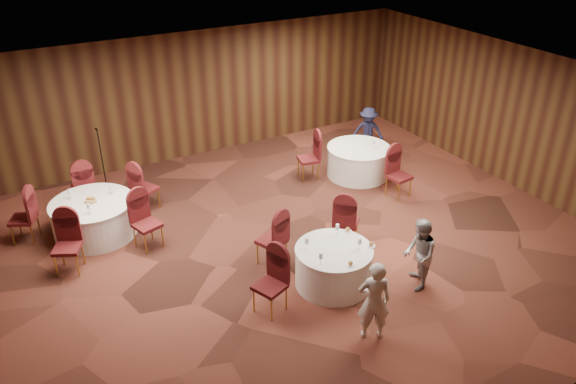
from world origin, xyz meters
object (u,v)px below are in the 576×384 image
table_main (333,266)px  woman_a (374,301)px  table_left (94,218)px  man_c (368,132)px  table_right (358,161)px  woman_b (419,254)px  mic_stand (105,176)px

table_main → woman_a: bearing=-97.7°
table_main → table_left: 4.97m
table_left → man_c: 7.12m
table_right → table_main: bearing=-130.9°
table_main → table_left: (-3.30, 3.71, 0.00)m
table_main → man_c: (3.79, 4.20, 0.27)m
table_left → woman_b: 6.39m
woman_a → woman_b: size_ratio=1.05×
table_right → woman_a: 5.64m
woman_a → woman_b: bearing=-129.5°
woman_b → man_c: woman_b is taller
mic_stand → woman_b: mic_stand is taller
table_left → table_right: (6.18, -0.38, -0.00)m
table_main → mic_stand: 5.92m
table_left → woman_a: bearing=-58.6°
table_left → mic_stand: (0.59, 1.55, 0.10)m
table_right → mic_stand: mic_stand is taller
mic_stand → man_c: 6.60m
table_left → mic_stand: bearing=69.2°
table_main → woman_b: (1.26, -0.75, 0.29)m
woman_a → mic_stand: bearing=-42.8°
table_right → woman_b: size_ratio=1.14×
table_right → table_left: bearing=176.4°
woman_a → table_main: bearing=-71.3°
mic_stand → woman_a: size_ratio=1.17×
woman_b → table_main: bearing=-91.0°
woman_b → man_c: size_ratio=1.03×
table_main → table_right: 4.40m
table_main → woman_a: size_ratio=0.97×
table_left → woman_a: size_ratio=1.18×
table_main → mic_stand: mic_stand is taller
table_left → table_right: same height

